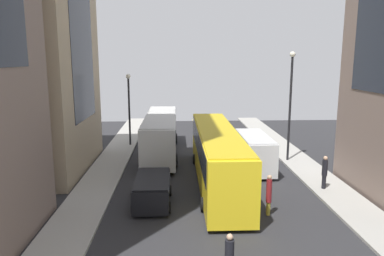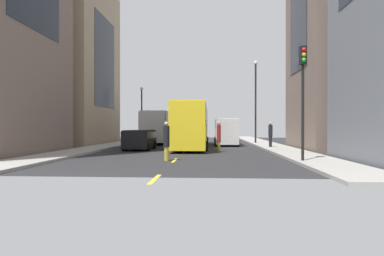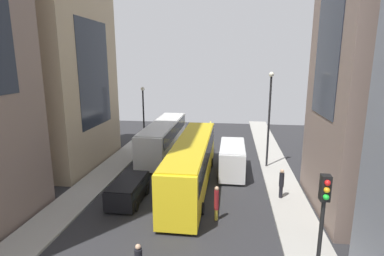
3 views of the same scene
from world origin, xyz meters
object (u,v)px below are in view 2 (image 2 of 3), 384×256
object	(u,v)px
pedestrian_crossing_mid	(166,140)
pedestrian_waiting_curb	(270,133)
traffic_light_near_corner	(303,81)
city_bus_white	(162,125)
car_black_0	(140,138)
delivery_van_white	(226,130)
streetcar_yellow	(193,123)
pedestrian_crossing_near	(219,135)

from	to	relation	value
pedestrian_crossing_mid	pedestrian_waiting_curb	size ratio (longest dim) A/B	1.01
pedestrian_crossing_mid	traffic_light_near_corner	xyz separation A→B (m)	(6.88, -0.82, 2.97)
city_bus_white	traffic_light_near_corner	xyz separation A→B (m)	(10.04, -19.66, 2.07)
car_black_0	traffic_light_near_corner	distance (m)	13.65
car_black_0	pedestrian_waiting_curb	bearing A→B (deg)	9.13
delivery_van_white	car_black_0	xyz separation A→B (m)	(-7.05, -6.24, -0.60)
car_black_0	pedestrian_crossing_mid	size ratio (longest dim) A/B	1.98
delivery_van_white	car_black_0	world-z (taller)	delivery_van_white
traffic_light_near_corner	city_bus_white	bearing A→B (deg)	117.06
traffic_light_near_corner	pedestrian_waiting_curb	bearing A→B (deg)	87.93
city_bus_white	pedestrian_crossing_mid	size ratio (longest dim) A/B	5.96
delivery_van_white	traffic_light_near_corner	xyz separation A→B (m)	(3.03, -14.89, 2.56)
streetcar_yellow	car_black_0	distance (m)	5.35
city_bus_white	delivery_van_white	bearing A→B (deg)	-34.20
streetcar_yellow	pedestrian_crossing_near	size ratio (longest dim) A/B	6.60
city_bus_white	car_black_0	bearing A→B (deg)	-90.16
car_black_0	pedestrian_waiting_curb	xyz separation A→B (m)	(10.45, 1.68, 0.36)
pedestrian_waiting_curb	traffic_light_near_corner	bearing A→B (deg)	-138.35
streetcar_yellow	pedestrian_waiting_curb	size ratio (longest dim) A/B	6.98
car_black_0	pedestrian_waiting_curb	distance (m)	10.59
city_bus_white	streetcar_yellow	xyz separation A→B (m)	(3.95, -7.64, 0.12)
city_bus_white	traffic_light_near_corner	size ratio (longest dim) A/B	2.21
delivery_van_white	pedestrian_crossing_near	bearing A→B (deg)	-96.56
city_bus_white	pedestrian_crossing_near	world-z (taller)	city_bus_white
car_black_0	traffic_light_near_corner	world-z (taller)	traffic_light_near_corner
pedestrian_crossing_near	car_black_0	bearing A→B (deg)	-43.38
city_bus_white	pedestrian_crossing_mid	xyz separation A→B (m)	(3.16, -18.84, -0.90)
delivery_van_white	car_black_0	size ratio (longest dim) A/B	1.36
city_bus_white	streetcar_yellow	size ratio (longest dim) A/B	0.86
traffic_light_near_corner	pedestrian_crossing_mid	bearing A→B (deg)	173.24
pedestrian_crossing_near	traffic_light_near_corner	distance (m)	8.47
car_black_0	pedestrian_waiting_curb	size ratio (longest dim) A/B	1.99
streetcar_yellow	pedestrian_waiting_curb	xyz separation A→B (m)	(6.47, -1.68, -0.86)
streetcar_yellow	traffic_light_near_corner	bearing A→B (deg)	-63.10
car_black_0	traffic_light_near_corner	size ratio (longest dim) A/B	0.73
city_bus_white	pedestrian_crossing_mid	bearing A→B (deg)	-80.48
streetcar_yellow	pedestrian_waiting_curb	world-z (taller)	streetcar_yellow
streetcar_yellow	pedestrian_crossing_near	xyz separation A→B (m)	(2.15, -5.09, -0.94)
city_bus_white	car_black_0	distance (m)	11.06
pedestrian_waiting_curb	traffic_light_near_corner	size ratio (longest dim) A/B	0.37
city_bus_white	streetcar_yellow	bearing A→B (deg)	-62.68
streetcar_yellow	pedestrian_crossing_mid	distance (m)	11.27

